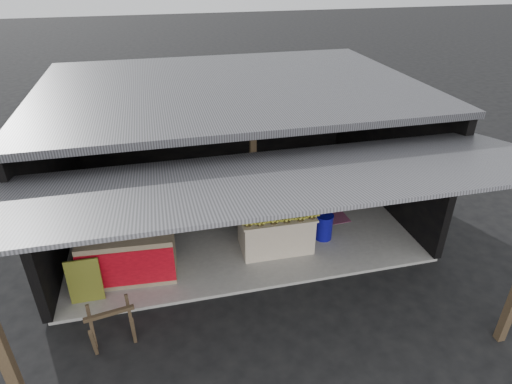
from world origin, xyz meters
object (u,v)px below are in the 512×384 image
object	(u,v)px
sawhorse	(112,325)
plastic_chair	(328,178)
water_barrel	(324,227)
white_crate	(271,204)
banana_table	(275,230)
neighbor_stall	(128,254)

from	to	relation	value
sawhorse	plastic_chair	world-z (taller)	plastic_chair
sawhorse	water_barrel	world-z (taller)	sawhorse
white_crate	sawhorse	bearing A→B (deg)	-139.46
white_crate	sawhorse	xyz separation A→B (m)	(-3.15, -2.65, -0.09)
banana_table	white_crate	world-z (taller)	white_crate
banana_table	sawhorse	world-z (taller)	banana_table
plastic_chair	neighbor_stall	bearing A→B (deg)	-172.60
neighbor_stall	sawhorse	distance (m)	1.54
water_barrel	banana_table	bearing A→B (deg)	-176.27
neighbor_stall	plastic_chair	world-z (taller)	neighbor_stall
plastic_chair	banana_table	bearing A→B (deg)	-152.19
banana_table	neighbor_stall	distance (m)	2.78
white_crate	plastic_chair	xyz separation A→B (m)	(1.56, 0.67, 0.09)
banana_table	plastic_chair	bearing A→B (deg)	43.22
white_crate	water_barrel	xyz separation A→B (m)	(0.89, -0.82, -0.20)
white_crate	banana_table	bearing A→B (deg)	-99.03
white_crate	neighbor_stall	distance (m)	3.13
sawhorse	neighbor_stall	bearing A→B (deg)	71.78
neighbor_stall	plastic_chair	distance (m)	4.83
banana_table	white_crate	distance (m)	0.91
white_crate	sawhorse	world-z (taller)	white_crate
neighbor_stall	water_barrel	distance (m)	3.83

